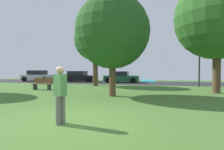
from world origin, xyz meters
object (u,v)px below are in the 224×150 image
birch_tree_lone (95,40)px  person_catcher (60,92)px  parked_car_green (121,77)px  park_bench (43,84)px  parked_car_silver (38,76)px  street_lamp_post (199,61)px  oak_tree_center (217,17)px  parked_car_black (79,77)px  frisbee_disc (148,81)px  maple_tree_far (112,32)px

birch_tree_lone → person_catcher: bearing=-76.9°
birch_tree_lone → parked_car_green: (1.69, 4.65, -3.70)m
birch_tree_lone → park_bench: (-2.94, -3.99, -3.85)m
parked_car_silver → street_lamp_post: street_lamp_post is taller
street_lamp_post → oak_tree_center: bearing=-89.7°
oak_tree_center → parked_car_black: (-13.14, 8.32, -4.28)m
birch_tree_lone → parked_car_green: 6.18m
oak_tree_center → frisbee_disc: oak_tree_center is taller
birch_tree_lone → park_bench: size_ratio=3.95×
person_catcher → parked_car_green: size_ratio=0.40×
person_catcher → street_lamp_post: 14.32m
oak_tree_center → parked_car_black: size_ratio=1.71×
maple_tree_far → frisbee_disc: size_ratio=17.72×
parked_car_black → street_lamp_post: size_ratio=0.99×
street_lamp_post → park_bench: bearing=-157.8°
parked_car_silver → parked_car_black: size_ratio=0.93×
parked_car_green → oak_tree_center: bearing=-46.2°
parked_car_silver → oak_tree_center: bearing=-23.1°
maple_tree_far → parked_car_silver: (-12.29, 10.73, -3.04)m
parked_car_black → person_catcher: bearing=-68.6°
oak_tree_center → frisbee_disc: size_ratio=23.15×
oak_tree_center → park_bench: size_ratio=4.77×
parked_car_green → person_catcher: bearing=-86.4°
frisbee_disc → street_lamp_post: 14.34m
person_catcher → frisbee_disc: size_ratio=4.93×
parked_car_silver → park_bench: parked_car_silver is taller
parked_car_green → parked_car_silver: bearing=-179.9°
oak_tree_center → parked_car_silver: size_ratio=1.85×
maple_tree_far → frisbee_disc: (2.16, -6.59, -2.38)m
parked_car_black → park_bench: size_ratio=2.79×
parked_car_black → parked_car_green: (5.50, -0.36, -0.01)m
oak_tree_center → parked_car_silver: 20.69m
person_catcher → oak_tree_center: bearing=74.8°
park_bench → frisbee_disc: bearing=132.9°
birch_tree_lone → frisbee_disc: size_ratio=19.19×
frisbee_disc → oak_tree_center: bearing=66.0°
parked_car_black → parked_car_green: parked_car_black is taller
parked_car_green → maple_tree_far: bearing=-83.1°
oak_tree_center → frisbee_disc: 10.88m
frisbee_disc → parked_car_black: (-8.96, 17.70, -0.70)m
parked_car_silver → park_bench: (6.36, -8.62, -0.19)m
birch_tree_lone → maple_tree_far: bearing=-63.9°
maple_tree_far → park_bench: maple_tree_far is taller
park_bench → maple_tree_far: bearing=160.4°
frisbee_disc → parked_car_silver: size_ratio=0.08×
birch_tree_lone → park_bench: 6.28m
maple_tree_far → parked_car_silver: size_ratio=1.42×
person_catcher → park_bench: bearing=149.7°
person_catcher → parked_car_black: bearing=134.7°
frisbee_disc → birch_tree_lone: bearing=112.1°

